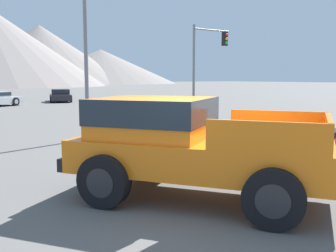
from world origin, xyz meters
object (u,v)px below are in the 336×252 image
object	(u,v)px
traffic_light_main	(208,53)
parked_car_dark	(61,95)
red_convertible_car	(296,142)
orange_pickup_truck	(183,141)

from	to	relation	value
traffic_light_main	parked_car_dark	bearing A→B (deg)	103.99
red_convertible_car	parked_car_dark	bearing A→B (deg)	63.95
orange_pickup_truck	parked_car_dark	bearing A→B (deg)	39.67
orange_pickup_truck	parked_car_dark	xyz separation A→B (m)	(8.98, 29.74, -0.47)
red_convertible_car	parked_car_dark	world-z (taller)	parked_car_dark
red_convertible_car	traffic_light_main	bearing A→B (deg)	39.78
red_convertible_car	traffic_light_main	world-z (taller)	traffic_light_main
red_convertible_car	parked_car_dark	xyz separation A→B (m)	(3.99, 28.61, 0.18)
orange_pickup_truck	red_convertible_car	distance (m)	5.15
parked_car_dark	traffic_light_main	xyz separation A→B (m)	(3.97, -15.93, 3.25)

